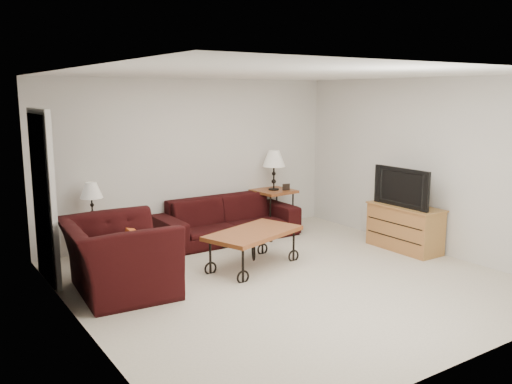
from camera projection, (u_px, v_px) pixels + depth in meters
ground at (287, 280)px, 6.66m from camera, size 5.00×5.00×0.00m
wall_back at (193, 159)px, 8.49m from camera, size 5.00×0.02×2.50m
wall_front at (472, 221)px, 4.39m from camera, size 5.00×0.02×2.50m
wall_left at (77, 204)px, 5.08m from camera, size 0.02×5.00×2.50m
wall_right at (426, 165)px, 7.80m from camera, size 0.02×5.00×2.50m
ceiling at (289, 74)px, 6.21m from camera, size 5.00×5.00×0.00m
doorway at (42, 199)px, 6.49m from camera, size 0.08×0.94×2.04m
sofa at (227, 219)px, 8.44m from camera, size 2.27×0.89×0.66m
side_table_left at (94, 240)px, 7.49m from camera, size 0.52×0.52×0.54m
side_table_right at (274, 209)px, 9.14m from camera, size 0.66×0.66×0.67m
lamp_left at (92, 202)px, 7.39m from camera, size 0.32×0.32×0.54m
lamp_right at (274, 170)px, 9.02m from camera, size 0.41×0.41×0.67m
photo_frame_left at (85, 221)px, 7.22m from camera, size 0.11×0.04×0.09m
photo_frame_right at (286, 187)px, 9.03m from camera, size 0.13×0.03×0.11m
coffee_table at (253, 249)px, 7.12m from camera, size 1.47×1.09×0.49m
armchair at (118, 257)px, 6.17m from camera, size 1.24×1.40×0.86m
throw_pillow at (132, 248)px, 6.20m from camera, size 0.13×0.39×0.39m
tv_stand at (405, 228)px, 7.90m from camera, size 0.46×1.10×0.66m
television at (406, 187)px, 7.78m from camera, size 0.13×0.98×0.57m
backpack at (283, 220)px, 8.83m from camera, size 0.40×0.35×0.44m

